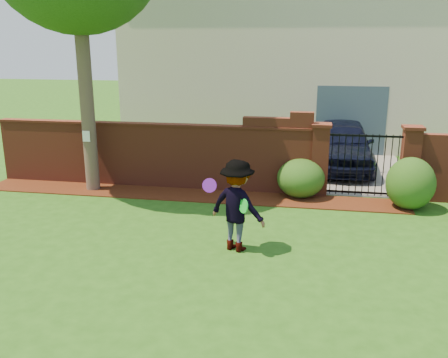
% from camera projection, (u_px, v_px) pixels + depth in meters
% --- Properties ---
extents(ground, '(80.00, 80.00, 0.01)m').
position_uv_depth(ground, '(193.00, 250.00, 9.34)').
color(ground, '#255415').
rests_on(ground, ground).
extents(mulch_bed, '(11.10, 1.08, 0.03)m').
position_uv_depth(mulch_bed, '(188.00, 195.00, 12.65)').
color(mulch_bed, '#3C180B').
rests_on(mulch_bed, ground).
extents(brick_wall, '(8.70, 0.31, 2.16)m').
position_uv_depth(brick_wall, '(155.00, 154.00, 13.21)').
color(brick_wall, maroon).
rests_on(brick_wall, ground).
extents(pillar_left, '(0.50, 0.50, 1.88)m').
position_uv_depth(pillar_left, '(320.00, 159.00, 12.46)').
color(pillar_left, maroon).
rests_on(pillar_left, ground).
extents(pillar_right, '(0.50, 0.50, 1.88)m').
position_uv_depth(pillar_right, '(410.00, 163.00, 12.08)').
color(pillar_right, maroon).
rests_on(pillar_right, ground).
extents(iron_gate, '(1.78, 0.03, 1.60)m').
position_uv_depth(iron_gate, '(364.00, 165.00, 12.30)').
color(iron_gate, black).
rests_on(iron_gate, ground).
extents(driveway, '(3.20, 8.00, 0.01)m').
position_uv_depth(driveway, '(350.00, 161.00, 16.32)').
color(driveway, slate).
rests_on(driveway, ground).
extents(house, '(12.40, 6.40, 6.30)m').
position_uv_depth(house, '(286.00, 60.00, 19.66)').
color(house, beige).
rests_on(house, ground).
extents(car, '(1.79, 4.44, 1.51)m').
position_uv_depth(car, '(343.00, 146.00, 15.01)').
color(car, black).
rests_on(car, ground).
extents(paper_notice, '(0.20, 0.01, 0.28)m').
position_uv_depth(paper_notice, '(86.00, 136.00, 12.58)').
color(paper_notice, white).
rests_on(paper_notice, tree).
extents(shrub_left, '(1.22, 1.22, 1.00)m').
position_uv_depth(shrub_left, '(301.00, 178.00, 12.41)').
color(shrub_left, '#194815').
rests_on(shrub_left, ground).
extents(shrub_middle, '(1.14, 1.14, 1.26)m').
position_uv_depth(shrub_middle, '(410.00, 183.00, 11.49)').
color(shrub_middle, '#194815').
rests_on(shrub_middle, ground).
extents(man, '(1.31, 1.07, 1.77)m').
position_uv_depth(man, '(236.00, 206.00, 9.12)').
color(man, gray).
rests_on(man, ground).
extents(frisbee_purple, '(0.27, 0.08, 0.27)m').
position_uv_depth(frisbee_purple, '(210.00, 185.00, 8.91)').
color(frisbee_purple, purple).
rests_on(frisbee_purple, man).
extents(frisbee_green, '(0.22, 0.25, 0.27)m').
position_uv_depth(frisbee_green, '(244.00, 206.00, 8.84)').
color(frisbee_green, green).
rests_on(frisbee_green, man).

